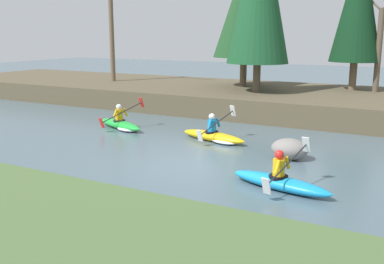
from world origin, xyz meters
The scene contains 10 objects.
ground_plane centered at (0.00, 0.00, 0.00)m, with size 90.00×90.00×0.00m, color #4C606B.
riverbank_far centered at (0.00, 10.74, 0.50)m, with size 44.00×8.29×1.00m.
conifer_tree_far_left centered at (-3.12, 11.54, 5.06)m, with size 3.25×3.25×6.59m.
conifer_tree_mid_left centered at (2.36, 12.60, 5.35)m, with size 2.50×2.50×7.32m.
bare_tree_upstream centered at (-10.97, 10.44, 4.43)m, with size 3.99×3.94×7.28m.
bare_tree_mid_upstream centered at (3.52, 12.37, 3.49)m, with size 2.94×2.90×5.27m.
kayaker_lead centered at (2.90, -0.79, 0.22)m, with size 2.79×2.06×1.20m.
kayaker_middle centered at (-0.72, 3.05, 0.20)m, with size 2.79×2.05×1.20m.
kayaker_trailing centered at (-4.99, 3.18, 0.20)m, with size 2.74×2.00×1.20m.
boulder_midstream centered at (2.28, 2.04, 0.32)m, with size 1.14×0.89×0.64m.
Camera 1 is at (5.97, -11.14, 3.79)m, focal length 42.00 mm.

